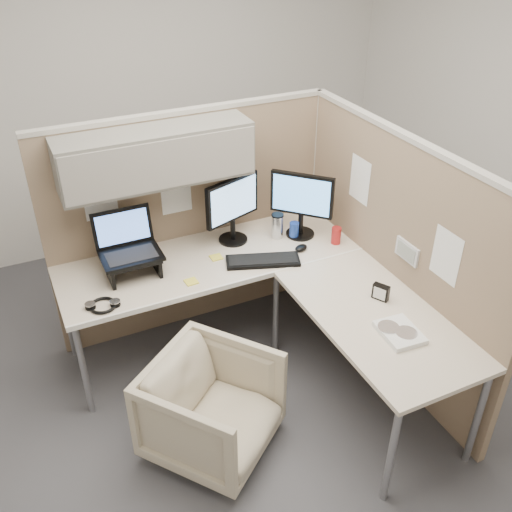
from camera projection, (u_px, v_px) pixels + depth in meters
name	position (u px, v px, depth m)	size (l,w,h in m)	color
ground	(258.00, 385.00, 3.81)	(4.50, 4.50, 0.00)	#3E3E44
partition_back	(176.00, 193.00, 3.77)	(2.00, 0.36, 1.63)	#8E755D
partition_right	(390.00, 256.00, 3.64)	(0.07, 2.03, 1.63)	#8E755D
desk	(268.00, 286.00, 3.58)	(2.00, 1.98, 0.73)	beige
office_chair	(212.00, 404.00, 3.22)	(0.65, 0.61, 0.67)	beige
monitor_left	(232.00, 205.00, 3.83)	(0.43, 0.20, 0.47)	black
monitor_right	(302.00, 200.00, 3.90)	(0.33, 0.34, 0.47)	black
laptop_station	(130.00, 252.00, 3.57)	(0.37, 0.32, 0.39)	black
keyboard	(263.00, 261.00, 3.73)	(0.48, 0.16, 0.02)	black
mouse	(301.00, 248.00, 3.86)	(0.10, 0.06, 0.04)	black
travel_mug	(277.00, 226.00, 3.97)	(0.09, 0.09, 0.18)	silver
soda_can_green	(336.00, 235.00, 3.92)	(0.07, 0.07, 0.12)	#B21E1E
soda_can_silver	(294.00, 230.00, 3.98)	(0.07, 0.07, 0.12)	#1E3FA5
sticky_note_d	(216.00, 257.00, 3.78)	(0.08, 0.08, 0.01)	yellow
sticky_note_a	(191.00, 282.00, 3.55)	(0.08, 0.08, 0.01)	yellow
headphones	(103.00, 305.00, 3.33)	(0.20, 0.20, 0.03)	black
paper_stack	(400.00, 332.00, 3.12)	(0.22, 0.27, 0.03)	white
desk_clock	(381.00, 292.00, 3.37)	(0.08, 0.10, 0.10)	black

